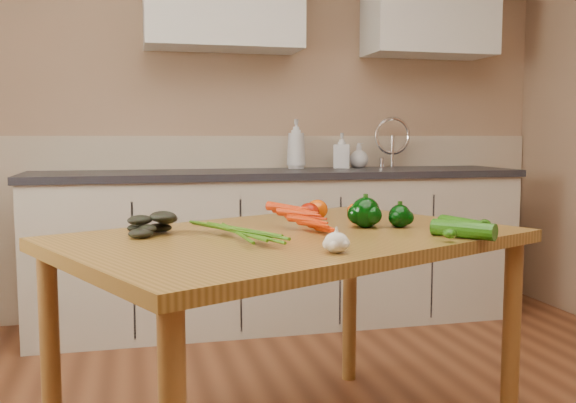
{
  "coord_description": "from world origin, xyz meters",
  "views": [
    {
      "loc": [
        -0.65,
        -1.45,
        1.1
      ],
      "look_at": [
        -0.08,
        0.82,
        0.86
      ],
      "focal_mm": 40.0,
      "sensor_mm": 36.0,
      "label": 1
    }
  ],
  "objects_px": {
    "leafy_greens": "(150,219)",
    "pepper_b": "(367,212)",
    "zucchini_a": "(462,226)",
    "tomato_b": "(317,209)",
    "soap_bottle_c": "(359,156)",
    "carrot_bunch": "(284,223)",
    "soap_bottle_a": "(296,144)",
    "zucchini_b": "(463,230)",
    "tomato_c": "(355,211)",
    "tomato_a": "(309,212)",
    "garlic_bulb": "(336,243)",
    "pepper_c": "(400,216)",
    "table": "(291,259)",
    "soap_bottle_b": "(342,151)",
    "pepper_a": "(365,213)"
  },
  "relations": [
    {
      "from": "soap_bottle_a",
      "to": "soap_bottle_b",
      "type": "height_order",
      "value": "soap_bottle_a"
    },
    {
      "from": "table",
      "to": "pepper_c",
      "type": "xyz_separation_m",
      "value": [
        0.4,
        0.05,
        0.13
      ]
    },
    {
      "from": "soap_bottle_c",
      "to": "carrot_bunch",
      "type": "xyz_separation_m",
      "value": [
        -0.91,
        -1.78,
        -0.16
      ]
    },
    {
      "from": "pepper_b",
      "to": "soap_bottle_b",
      "type": "bearing_deg",
      "value": 74.69
    },
    {
      "from": "tomato_a",
      "to": "garlic_bulb",
      "type": "bearing_deg",
      "value": -99.16
    },
    {
      "from": "tomato_a",
      "to": "tomato_c",
      "type": "relative_size",
      "value": 1.26
    },
    {
      "from": "soap_bottle_b",
      "to": "carrot_bunch",
      "type": "distance_m",
      "value": 1.93
    },
    {
      "from": "pepper_c",
      "to": "tomato_b",
      "type": "height_order",
      "value": "pepper_c"
    },
    {
      "from": "garlic_bulb",
      "to": "tomato_a",
      "type": "distance_m",
      "value": 0.65
    },
    {
      "from": "leafy_greens",
      "to": "tomato_c",
      "type": "height_order",
      "value": "leafy_greens"
    },
    {
      "from": "soap_bottle_b",
      "to": "tomato_a",
      "type": "xyz_separation_m",
      "value": [
        -0.63,
        -1.48,
        -0.19
      ]
    },
    {
      "from": "pepper_c",
      "to": "tomato_c",
      "type": "distance_m",
      "value": 0.3
    },
    {
      "from": "tomato_a",
      "to": "pepper_a",
      "type": "bearing_deg",
      "value": -52.27
    },
    {
      "from": "carrot_bunch",
      "to": "zucchini_b",
      "type": "xyz_separation_m",
      "value": [
        0.52,
        -0.23,
        -0.01
      ]
    },
    {
      "from": "table",
      "to": "pepper_b",
      "type": "distance_m",
      "value": 0.41
    },
    {
      "from": "zucchini_b",
      "to": "pepper_c",
      "type": "bearing_deg",
      "value": 109.4
    },
    {
      "from": "soap_bottle_b",
      "to": "garlic_bulb",
      "type": "height_order",
      "value": "soap_bottle_b"
    },
    {
      "from": "pepper_b",
      "to": "carrot_bunch",
      "type": "bearing_deg",
      "value": -152.11
    },
    {
      "from": "table",
      "to": "soap_bottle_c",
      "type": "xyz_separation_m",
      "value": [
        0.89,
        1.78,
        0.28
      ]
    },
    {
      "from": "leafy_greens",
      "to": "pepper_b",
      "type": "distance_m",
      "value": 0.8
    },
    {
      "from": "table",
      "to": "zucchini_b",
      "type": "bearing_deg",
      "value": -48.88
    },
    {
      "from": "table",
      "to": "tomato_a",
      "type": "bearing_deg",
      "value": 38.38
    },
    {
      "from": "soap_bottle_b",
      "to": "tomato_a",
      "type": "height_order",
      "value": "soap_bottle_b"
    },
    {
      "from": "zucchini_b",
      "to": "table",
      "type": "bearing_deg",
      "value": 155.93
    },
    {
      "from": "soap_bottle_b",
      "to": "tomato_c",
      "type": "distance_m",
      "value": 1.49
    },
    {
      "from": "zucchini_a",
      "to": "zucchini_b",
      "type": "bearing_deg",
      "value": -117.42
    },
    {
      "from": "pepper_a",
      "to": "zucchini_b",
      "type": "bearing_deg",
      "value": -54.47
    },
    {
      "from": "soap_bottle_b",
      "to": "pepper_a",
      "type": "distance_m",
      "value": 1.75
    },
    {
      "from": "tomato_b",
      "to": "pepper_c",
      "type": "bearing_deg",
      "value": -52.49
    },
    {
      "from": "garlic_bulb",
      "to": "tomato_a",
      "type": "height_order",
      "value": "tomato_a"
    },
    {
      "from": "soap_bottle_c",
      "to": "garlic_bulb",
      "type": "xyz_separation_m",
      "value": [
        -0.86,
        -2.16,
        -0.17
      ]
    },
    {
      "from": "soap_bottle_b",
      "to": "pepper_b",
      "type": "relative_size",
      "value": 2.76
    },
    {
      "from": "leafy_greens",
      "to": "pepper_b",
      "type": "height_order",
      "value": "leafy_greens"
    },
    {
      "from": "leafy_greens",
      "to": "pepper_a",
      "type": "height_order",
      "value": "same"
    },
    {
      "from": "tomato_c",
      "to": "soap_bottle_c",
      "type": "bearing_deg",
      "value": 69.31
    },
    {
      "from": "tomato_b",
      "to": "tomato_c",
      "type": "distance_m",
      "value": 0.16
    },
    {
      "from": "carrot_bunch",
      "to": "pepper_c",
      "type": "bearing_deg",
      "value": -19.07
    },
    {
      "from": "leafy_greens",
      "to": "garlic_bulb",
      "type": "xyz_separation_m",
      "value": [
        0.49,
        -0.45,
        -0.02
      ]
    },
    {
      "from": "pepper_a",
      "to": "pepper_c",
      "type": "height_order",
      "value": "pepper_a"
    },
    {
      "from": "table",
      "to": "pepper_a",
      "type": "relative_size",
      "value": 16.39
    },
    {
      "from": "soap_bottle_a",
      "to": "pepper_c",
      "type": "height_order",
      "value": "soap_bottle_a"
    },
    {
      "from": "leafy_greens",
      "to": "pepper_c",
      "type": "xyz_separation_m",
      "value": [
        0.86,
        -0.03,
        -0.01
      ]
    },
    {
      "from": "pepper_c",
      "to": "zucchini_a",
      "type": "bearing_deg",
      "value": -51.69
    },
    {
      "from": "table",
      "to": "soap_bottle_c",
      "type": "relative_size",
      "value": 11.18
    },
    {
      "from": "soap_bottle_a",
      "to": "tomato_b",
      "type": "height_order",
      "value": "soap_bottle_a"
    },
    {
      "from": "pepper_b",
      "to": "garlic_bulb",
      "type": "bearing_deg",
      "value": -118.28
    },
    {
      "from": "zucchini_a",
      "to": "pepper_b",
      "type": "bearing_deg",
      "value": 122.32
    },
    {
      "from": "tomato_b",
      "to": "tomato_c",
      "type": "height_order",
      "value": "tomato_b"
    },
    {
      "from": "zucchini_a",
      "to": "tomato_b",
      "type": "bearing_deg",
      "value": 127.82
    },
    {
      "from": "soap_bottle_c",
      "to": "pepper_a",
      "type": "distance_m",
      "value": 1.82
    }
  ]
}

